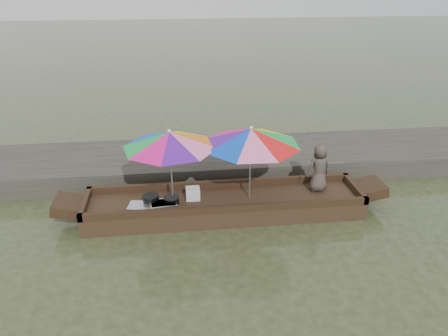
{
  "coord_description": "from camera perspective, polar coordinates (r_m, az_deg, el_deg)",
  "views": [
    {
      "loc": [
        -0.96,
        -7.83,
        4.63
      ],
      "look_at": [
        0.0,
        0.1,
        1.0
      ],
      "focal_mm": 35.0,
      "sensor_mm": 36.0,
      "label": 1
    }
  ],
  "objects": [
    {
      "name": "boat_hull",
      "position": [
        9.06,
        0.08,
        -5.01
      ],
      "size": [
        5.66,
        1.2,
        0.35
      ],
      "primitive_type": "cube",
      "color": "black",
      "rests_on": "water"
    },
    {
      "name": "cooking_pot",
      "position": [
        8.9,
        -9.51,
        -4.05
      ],
      "size": [
        0.32,
        0.32,
        0.17
      ],
      "primitive_type": "cylinder",
      "color": "black",
      "rests_on": "boat_hull"
    },
    {
      "name": "tray_crayfish",
      "position": [
        8.76,
        -7.92,
        -4.74
      ],
      "size": [
        0.58,
        0.43,
        0.09
      ],
      "primitive_type": "cube",
      "rotation": [
        0.0,
        0.0,
        0.11
      ],
      "color": "silver",
      "rests_on": "boat_hull"
    },
    {
      "name": "charcoal_grill",
      "position": [
        8.83,
        -6.88,
        -4.25
      ],
      "size": [
        0.3,
        0.3,
        0.14
      ],
      "primitive_type": "cylinder",
      "color": "black",
      "rests_on": "boat_hull"
    },
    {
      "name": "umbrella_bow",
      "position": [
        8.58,
        -6.92,
        0.14
      ],
      "size": [
        2.13,
        2.13,
        1.55
      ],
      "primitive_type": null,
      "rotation": [
        0.0,
        0.0,
        -0.18
      ],
      "color": "orange",
      "rests_on": "boat_hull"
    },
    {
      "name": "water",
      "position": [
        9.15,
        0.08,
        -5.97
      ],
      "size": [
        80.0,
        80.0,
        0.0
      ],
      "primitive_type": "plane",
      "color": "#2D381D",
      "rests_on": "ground"
    },
    {
      "name": "supply_bag",
      "position": [
        8.93,
        -4.09,
        -3.34
      ],
      "size": [
        0.28,
        0.22,
        0.26
      ],
      "primitive_type": "cube",
      "rotation": [
        0.0,
        0.0,
        0.0
      ],
      "color": "silver",
      "rests_on": "boat_hull"
    },
    {
      "name": "umbrella_stern",
      "position": [
        8.71,
        3.45,
        0.65
      ],
      "size": [
        2.63,
        2.63,
        1.55
      ],
      "primitive_type": null,
      "rotation": [
        0.0,
        0.0,
        -0.43
      ],
      "color": "green",
      "rests_on": "boat_hull"
    },
    {
      "name": "dock",
      "position": [
        10.99,
        -1.31,
        0.94
      ],
      "size": [
        22.0,
        2.2,
        0.5
      ],
      "primitive_type": "cube",
      "color": "#2D2B26",
      "rests_on": "ground"
    },
    {
      "name": "tray_scallop",
      "position": [
        8.79,
        -10.63,
        -4.95
      ],
      "size": [
        0.6,
        0.47,
        0.06
      ],
      "primitive_type": "cube",
      "rotation": [
        0.0,
        0.0,
        -0.19
      ],
      "color": "silver",
      "rests_on": "boat_hull"
    },
    {
      "name": "vendor",
      "position": [
        9.32,
        12.32,
        0.02
      ],
      "size": [
        0.57,
        0.43,
        1.04
      ],
      "primitive_type": "imported",
      "rotation": [
        0.0,
        0.0,
        3.36
      ],
      "color": "#453A35",
      "rests_on": "boat_hull"
    }
  ]
}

